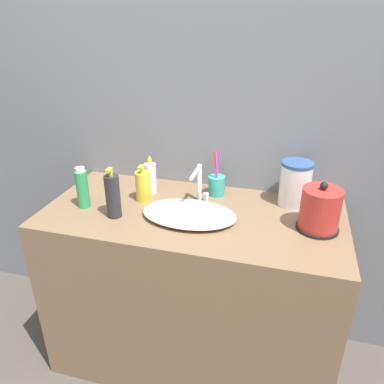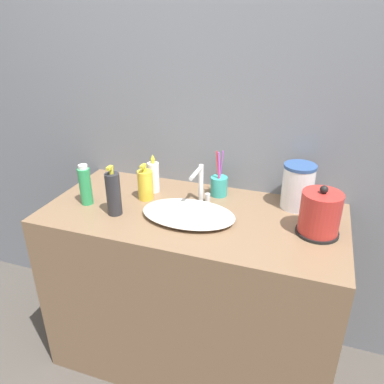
{
  "view_description": "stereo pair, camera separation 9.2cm",
  "coord_description": "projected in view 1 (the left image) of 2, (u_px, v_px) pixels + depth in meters",
  "views": [
    {
      "loc": [
        0.38,
        -1.09,
        1.65
      ],
      "look_at": [
        -0.0,
        0.31,
        0.96
      ],
      "focal_mm": 35.0,
      "sensor_mm": 36.0,
      "label": 1
    },
    {
      "loc": [
        0.47,
        -1.06,
        1.65
      ],
      "look_at": [
        -0.0,
        0.31,
        0.96
      ],
      "focal_mm": 35.0,
      "sensor_mm": 36.0,
      "label": 2
    }
  ],
  "objects": [
    {
      "name": "vanity_counter",
      "position": [
        192.0,
        289.0,
        1.83
      ],
      "size": [
        1.32,
        0.62,
        0.86
      ],
      "color": "brown",
      "rests_on": "ground_plane"
    },
    {
      "name": "faucet",
      "position": [
        199.0,
        182.0,
        1.69
      ],
      "size": [
        0.06,
        0.16,
        0.18
      ],
      "color": "silver",
      "rests_on": "vanity_counter"
    },
    {
      "name": "electric_kettle",
      "position": [
        320.0,
        211.0,
        1.49
      ],
      "size": [
        0.17,
        0.17,
        0.21
      ],
      "color": "black",
      "rests_on": "vanity_counter"
    },
    {
      "name": "wall_back",
      "position": [
        211.0,
        96.0,
        1.74
      ],
      "size": [
        6.0,
        0.04,
        2.6
      ],
      "color": "slate",
      "rests_on": "ground_plane"
    },
    {
      "name": "mouthwash_bottle",
      "position": [
        82.0,
        188.0,
        1.66
      ],
      "size": [
        0.05,
        0.05,
        0.19
      ],
      "color": "#2D9956",
      "rests_on": "vanity_counter"
    },
    {
      "name": "shampoo_bottle",
      "position": [
        113.0,
        196.0,
        1.58
      ],
      "size": [
        0.06,
        0.06,
        0.23
      ],
      "color": "#28282D",
      "rests_on": "vanity_counter"
    },
    {
      "name": "toothbrush_cup",
      "position": [
        216.0,
        185.0,
        1.79
      ],
      "size": [
        0.08,
        0.08,
        0.23
      ],
      "color": "teal",
      "rests_on": "vanity_counter"
    },
    {
      "name": "hand_cream_bottle",
      "position": [
        150.0,
        178.0,
        1.8
      ],
      "size": [
        0.06,
        0.06,
        0.19
      ],
      "color": "white",
      "rests_on": "vanity_counter"
    },
    {
      "name": "lotion_bottle",
      "position": [
        143.0,
        186.0,
        1.73
      ],
      "size": [
        0.07,
        0.07,
        0.18
      ],
      "color": "gold",
      "rests_on": "vanity_counter"
    },
    {
      "name": "water_pitcher",
      "position": [
        295.0,
        184.0,
        1.68
      ],
      "size": [
        0.14,
        0.14,
        0.21
      ],
      "color": "silver",
      "rests_on": "vanity_counter"
    },
    {
      "name": "sink_basin",
      "position": [
        189.0,
        214.0,
        1.6
      ],
      "size": [
        0.41,
        0.26,
        0.04
      ],
      "color": "white",
      "rests_on": "vanity_counter"
    }
  ]
}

